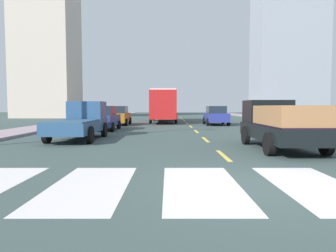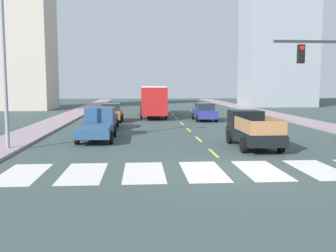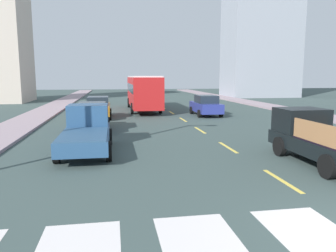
{
  "view_description": "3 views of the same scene",
  "coord_description": "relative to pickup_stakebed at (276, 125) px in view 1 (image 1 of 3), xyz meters",
  "views": [
    {
      "loc": [
        -1.91,
        -6.33,
        1.69
      ],
      "look_at": [
        -1.88,
        7.33,
        0.8
      ],
      "focal_mm": 32.42,
      "sensor_mm": 36.0,
      "label": 1
    },
    {
      "loc": [
        -3.69,
        -14.87,
        3.48
      ],
      "look_at": [
        -2.04,
        8.01,
        0.97
      ],
      "focal_mm": 40.56,
      "sensor_mm": 36.0,
      "label": 2
    },
    {
      "loc": [
        -5.23,
        -5.29,
        3.28
      ],
      "look_at": [
        -2.8,
        9.28,
        1.04
      ],
      "focal_mm": 34.99,
      "sensor_mm": 36.0,
      "label": 3
    }
  ],
  "objects": [
    {
      "name": "ground_plane",
      "position": [
        -2.53,
        -5.96,
        -0.94
      ],
      "size": [
        160.0,
        160.0,
        0.0
      ],
      "primitive_type": "plane",
      "color": "#3A4B48"
    },
    {
      "name": "sidewalk_right",
      "position": [
        8.92,
        12.04,
        -0.86
      ],
      "size": [
        2.8,
        110.0,
        0.15
      ],
      "primitive_type": "cube",
      "color": "gray",
      "rests_on": "ground"
    },
    {
      "name": "sidewalk_left",
      "position": [
        -13.98,
        12.04,
        -0.86
      ],
      "size": [
        2.8,
        110.0,
        0.15
      ],
      "primitive_type": "cube",
      "color": "gray",
      "rests_on": "ground"
    },
    {
      "name": "crosswalk_stripe_2",
      "position": [
        -6.11,
        -5.96,
        -0.93
      ],
      "size": [
        1.62,
        3.75,
        0.01
      ],
      "primitive_type": "cube",
      "color": "silver",
      "rests_on": "ground"
    },
    {
      "name": "crosswalk_stripe_3",
      "position": [
        -3.72,
        -5.96,
        -0.93
      ],
      "size": [
        1.62,
        3.75,
        0.01
      ],
      "primitive_type": "cube",
      "color": "silver",
      "rests_on": "ground"
    },
    {
      "name": "crosswalk_stripe_4",
      "position": [
        -1.33,
        -5.96,
        -0.93
      ],
      "size": [
        1.62,
        3.75,
        0.01
      ],
      "primitive_type": "cube",
      "color": "silver",
      "rests_on": "ground"
    },
    {
      "name": "lane_dash_0",
      "position": [
        -2.53,
        -1.96,
        -0.93
      ],
      "size": [
        0.16,
        2.4,
        0.01
      ],
      "primitive_type": "cube",
      "color": "#E3C54C",
      "rests_on": "ground"
    },
    {
      "name": "lane_dash_1",
      "position": [
        -2.53,
        3.04,
        -0.93
      ],
      "size": [
        0.16,
        2.4,
        0.01
      ],
      "primitive_type": "cube",
      "color": "#E3C54C",
      "rests_on": "ground"
    },
    {
      "name": "lane_dash_2",
      "position": [
        -2.53,
        8.04,
        -0.93
      ],
      "size": [
        0.16,
        2.4,
        0.01
      ],
      "primitive_type": "cube",
      "color": "#E3C54C",
      "rests_on": "ground"
    },
    {
      "name": "lane_dash_3",
      "position": [
        -2.53,
        13.04,
        -0.93
      ],
      "size": [
        0.16,
        2.4,
        0.01
      ],
      "primitive_type": "cube",
      "color": "#E3C54C",
      "rests_on": "ground"
    },
    {
      "name": "lane_dash_4",
      "position": [
        -2.53,
        18.04,
        -0.93
      ],
      "size": [
        0.16,
        2.4,
        0.01
      ],
      "primitive_type": "cube",
      "color": "#E3C54C",
      "rests_on": "ground"
    },
    {
      "name": "lane_dash_5",
      "position": [
        -2.53,
        23.04,
        -0.93
      ],
      "size": [
        0.16,
        2.4,
        0.01
      ],
      "primitive_type": "cube",
      "color": "#E3C54C",
      "rests_on": "ground"
    },
    {
      "name": "lane_dash_6",
      "position": [
        -2.53,
        28.04,
        -0.93
      ],
      "size": [
        0.16,
        2.4,
        0.01
      ],
      "primitive_type": "cube",
      "color": "#E3C54C",
      "rests_on": "ground"
    },
    {
      "name": "lane_dash_7",
      "position": [
        -2.53,
        33.04,
        -0.93
      ],
      "size": [
        0.16,
        2.4,
        0.01
      ],
      "primitive_type": "cube",
      "color": "#E3C54C",
      "rests_on": "ground"
    },
    {
      "name": "pickup_stakebed",
      "position": [
        0.0,
        0.0,
        0.0
      ],
      "size": [
        2.18,
        5.2,
        1.96
      ],
      "rotation": [
        0.0,
        0.0,
        -0.02
      ],
      "color": "black",
      "rests_on": "ground"
    },
    {
      "name": "pickup_dark",
      "position": [
        -8.96,
        3.46,
        -0.02
      ],
      "size": [
        2.18,
        5.2,
        1.96
      ],
      "rotation": [
        0.0,
        0.0,
        -0.01
      ],
      "color": "navy",
      "rests_on": "ground"
    },
    {
      "name": "city_bus",
      "position": [
        -4.9,
        20.44,
        1.02
      ],
      "size": [
        2.72,
        10.8,
        3.32
      ],
      "rotation": [
        0.0,
        0.0,
        -0.04
      ],
      "color": "red",
      "rests_on": "ground"
    },
    {
      "name": "sedan_far",
      "position": [
        -0.06,
        15.4,
        -0.08
      ],
      "size": [
        2.02,
        4.4,
        1.72
      ],
      "rotation": [
        0.0,
        0.0,
        -0.02
      ],
      "color": "navy",
      "rests_on": "ground"
    },
    {
      "name": "sedan_near_left",
      "position": [
        -8.95,
        15.05,
        -0.08
      ],
      "size": [
        2.02,
        4.4,
        1.72
      ],
      "rotation": [
        0.0,
        0.0,
        0.02
      ],
      "color": "#A86A1C",
      "rests_on": "ground"
    },
    {
      "name": "sedan_near_right",
      "position": [
        -9.05,
        9.13,
        -0.08
      ],
      "size": [
        2.02,
        4.4,
        1.72
      ],
      "rotation": [
        0.0,
        0.0,
        -0.03
      ],
      "color": "navy",
      "rests_on": "ground"
    },
    {
      "name": "block_mid_left",
      "position": [
        -22.81,
        34.29,
        9.63
      ],
      "size": [
        8.4,
        7.88,
        21.13
      ],
      "primitive_type": "cube",
      "color": "beige",
      "rests_on": "ground"
    }
  ]
}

